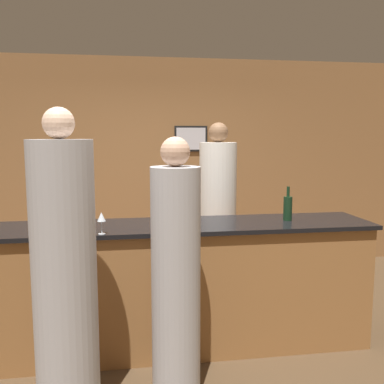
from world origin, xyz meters
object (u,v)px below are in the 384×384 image
(guest_1, at_px, (176,278))
(wine_bottle_0, at_px, (288,208))
(bartender, at_px, (218,224))
(guest_0, at_px, (65,278))

(guest_1, bearing_deg, wine_bottle_0, 32.75)
(guest_1, xyz_separation_m, wine_bottle_0, (1.04, 0.67, 0.35))
(bartender, distance_m, guest_0, 2.02)
(bartender, height_order, guest_0, guest_0)
(guest_0, height_order, guest_1, guest_0)
(wine_bottle_0, bearing_deg, bartender, 120.66)
(bartender, xyz_separation_m, guest_0, (-1.30, -1.54, 0.02))
(guest_1, distance_m, wine_bottle_0, 1.29)
(bartender, bearing_deg, guest_0, 49.75)
(wine_bottle_0, bearing_deg, guest_1, -147.25)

